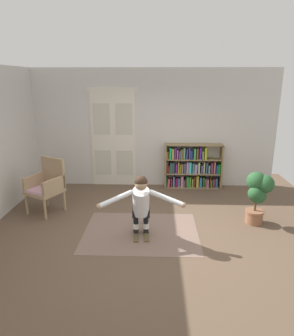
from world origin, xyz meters
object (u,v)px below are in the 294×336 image
bookshelf (191,168)px  potted_plant (258,193)px  wicker_chair (47,184)px  person_skier (141,201)px  skis_pair (141,230)px

bookshelf → potted_plant: size_ratio=1.42×
wicker_chair → person_skier: person_skier is taller
wicker_chair → potted_plant: bearing=-5.7°
potted_plant → skis_pair: size_ratio=1.29×
bookshelf → potted_plant: (1.02, -1.97, 0.11)m
bookshelf → person_skier: person_skier is taller
wicker_chair → person_skier: bearing=-27.4°
skis_pair → person_skier: bearing=-85.7°
wicker_chair → potted_plant: wicker_chair is taller
wicker_chair → potted_plant: (4.10, -0.41, 0.03)m
bookshelf → potted_plant: bearing=-62.5°
person_skier → wicker_chair: bearing=152.6°
bookshelf → wicker_chair: size_ratio=1.29×
potted_plant → bookshelf: bearing=117.5°
skis_pair → person_skier: person_skier is taller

